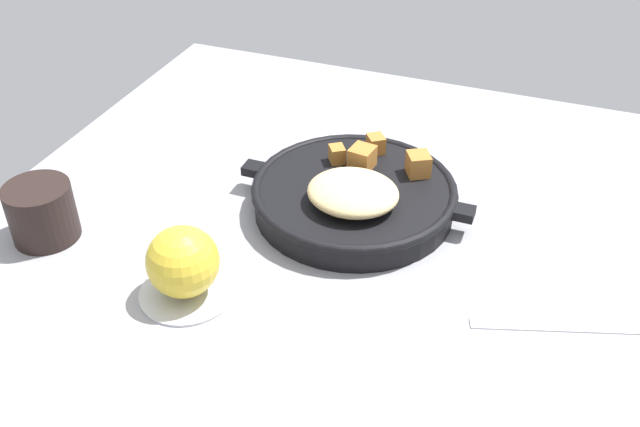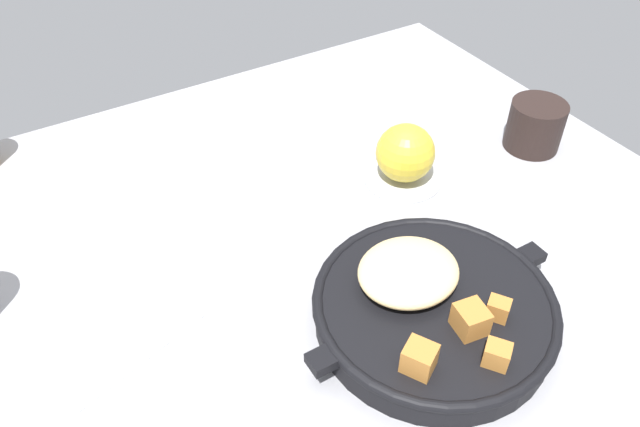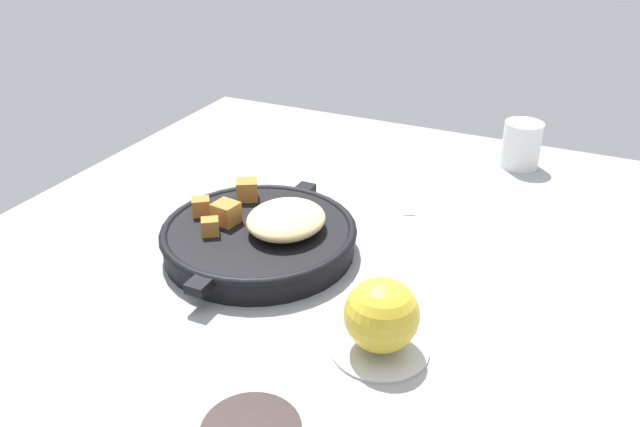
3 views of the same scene
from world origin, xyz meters
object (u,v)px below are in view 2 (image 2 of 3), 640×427
(cast_iron_skillet, at_px, (432,306))
(butter_knife, at_px, (153,346))
(coffee_mug_dark, at_px, (535,126))
(red_apple, at_px, (405,153))

(cast_iron_skillet, xyz_separation_m, butter_knife, (-0.26, 0.12, -0.02))
(cast_iron_skillet, height_order, coffee_mug_dark, coffee_mug_dark)
(cast_iron_skillet, relative_size, red_apple, 3.83)
(red_apple, bearing_deg, cast_iron_skillet, -119.91)
(red_apple, height_order, butter_knife, red_apple)
(cast_iron_skillet, distance_m, red_apple, 0.24)
(cast_iron_skillet, relative_size, butter_knife, 1.61)
(red_apple, relative_size, butter_knife, 0.42)
(butter_knife, relative_size, coffee_mug_dark, 2.38)
(red_apple, relative_size, coffee_mug_dark, 1.00)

